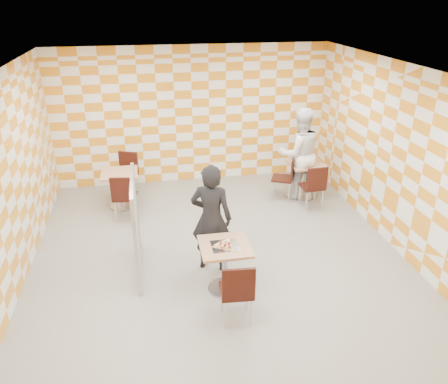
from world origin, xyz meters
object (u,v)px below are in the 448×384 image
object	(u,v)px
chair_second_side	(287,175)
sport_bottle	(300,157)
chair_main_front	(237,289)
second_table	(306,174)
chair_empty_near	(124,194)
man_dark	(211,218)
soda_bottle	(312,158)
man_white	(299,154)
empty_table	(121,183)
chair_empty_far	(127,170)
main_table	(225,260)
chair_second_front	(314,184)
partition	(136,226)

from	to	relation	value
chair_second_side	sport_bottle	distance (m)	0.47
chair_main_front	sport_bottle	bearing A→B (deg)	60.39
second_table	chair_empty_near	world-z (taller)	chair_empty_near
chair_second_side	chair_empty_near	world-z (taller)	same
man_dark	soda_bottle	distance (m)	3.32
chair_main_front	man_white	bearing A→B (deg)	60.29
empty_table	chair_empty_far	world-z (taller)	chair_empty_far
main_table	man_dark	xyz separation A→B (m)	(-0.09, 0.60, 0.36)
sport_bottle	soda_bottle	size ratio (longest dim) A/B	0.87
chair_empty_far	man_dark	size ratio (longest dim) A/B	0.53
empty_table	man_dark	world-z (taller)	man_dark
second_table	empty_table	xyz separation A→B (m)	(-3.80, 0.20, 0.00)
second_table	man_white	bearing A→B (deg)	163.79
chair_second_front	sport_bottle	bearing A→B (deg)	94.44
chair_main_front	man_dark	xyz separation A→B (m)	(-0.12, 1.34, 0.32)
empty_table	partition	size ratio (longest dim) A/B	0.48
main_table	soda_bottle	xyz separation A→B (m)	(2.36, 2.83, 0.34)
chair_main_front	man_dark	size ratio (longest dim) A/B	0.53
chair_second_side	chair_empty_far	xyz separation A→B (m)	(-3.26, 0.83, 0.00)
chair_empty_far	sport_bottle	size ratio (longest dim) A/B	4.62
chair_empty_near	empty_table	bearing A→B (deg)	97.65
man_white	sport_bottle	world-z (taller)	man_white
chair_empty_near	soda_bottle	size ratio (longest dim) A/B	4.02
empty_table	chair_empty_far	bearing A→B (deg)	78.41
partition	man_dark	world-z (taller)	man_dark
main_table	chair_empty_near	size ratio (longest dim) A/B	0.81
chair_main_front	chair_second_front	world-z (taller)	same
chair_main_front	chair_empty_near	bearing A→B (deg)	115.17
second_table	chair_main_front	xyz separation A→B (m)	(-2.22, -3.58, 0.04)
chair_second_front	chair_second_side	xyz separation A→B (m)	(-0.37, 0.56, 0.00)
chair_second_side	chair_empty_far	distance (m)	3.36
chair_empty_near	second_table	bearing A→B (deg)	6.29
second_table	sport_bottle	size ratio (longest dim) A/B	3.75
man_dark	man_white	size ratio (longest dim) A/B	0.91
man_white	soda_bottle	world-z (taller)	man_white
chair_empty_far	man_white	xyz separation A→B (m)	(3.52, -0.75, 0.41)
chair_second_side	sport_bottle	bearing A→B (deg)	31.19
man_white	chair_second_side	bearing A→B (deg)	16.27
chair_second_front	sport_bottle	xyz separation A→B (m)	(-0.06, 0.75, 0.29)
man_white	main_table	bearing A→B (deg)	52.34
chair_empty_far	chair_empty_near	bearing A→B (deg)	-91.87
main_table	sport_bottle	size ratio (longest dim) A/B	3.75
chair_second_side	man_dark	world-z (taller)	man_dark
empty_table	second_table	bearing A→B (deg)	-3.03
second_table	chair_second_side	xyz separation A→B (m)	(-0.42, -0.04, 0.04)
chair_second_side	empty_table	bearing A→B (deg)	175.92
chair_second_front	chair_empty_far	distance (m)	3.89
man_dark	sport_bottle	distance (m)	3.27
chair_second_front	chair_empty_near	distance (m)	3.67
sport_bottle	chair_empty_far	bearing A→B (deg)	169.79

